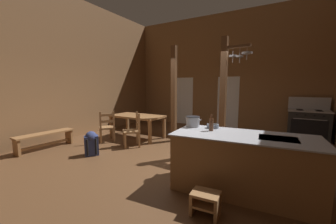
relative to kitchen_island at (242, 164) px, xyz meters
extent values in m
cube|color=brown|center=(-1.78, 0.75, -0.51)|extent=(8.14, 9.17, 0.10)
cube|color=brown|center=(-1.78, 5.00, 1.79)|extent=(8.14, 0.14, 4.50)
cube|color=brown|center=(-5.52, 0.75, 1.79)|extent=(0.14, 9.17, 4.50)
cube|color=white|center=(-3.43, 4.92, 0.56)|extent=(1.00, 0.01, 2.05)
cube|color=white|center=(-1.42, 4.92, 0.56)|extent=(0.84, 0.01, 2.05)
cube|color=olive|center=(0.00, 0.00, -0.01)|extent=(2.16, 1.05, 0.90)
cube|color=#A8AAB2|center=(0.00, 0.00, 0.45)|extent=(2.22, 1.11, 0.02)
cube|color=black|center=(0.47, 0.03, 0.46)|extent=(0.55, 0.44, 0.00)
cube|color=black|center=(-0.03, 0.43, -0.41)|extent=(1.99, 0.18, 0.10)
cube|color=#282828|center=(1.22, 4.37, -0.01)|extent=(1.11, 0.78, 0.90)
cube|color=black|center=(1.22, 3.98, -0.04)|extent=(0.94, 0.02, 0.52)
cylinder|color=#A8AAB2|center=(1.22, 3.96, 0.24)|extent=(0.83, 0.04, 0.02)
cube|color=#A8AAB2|center=(1.22, 4.37, 0.45)|extent=(1.15, 0.82, 0.03)
cube|color=#A8AAB2|center=(1.23, 4.73, 0.66)|extent=(1.14, 0.06, 0.40)
cylinder|color=black|center=(1.47, 4.21, 0.47)|extent=(0.20, 0.20, 0.01)
cylinder|color=black|center=(0.97, 4.22, 0.47)|extent=(0.20, 0.20, 0.01)
cylinder|color=black|center=(1.47, 4.51, 0.47)|extent=(0.20, 0.20, 0.01)
cylinder|color=black|center=(0.98, 4.52, 0.47)|extent=(0.20, 0.20, 0.01)
cylinder|color=black|center=(1.55, 3.96, 0.36)|extent=(0.04, 0.03, 0.04)
cylinder|color=black|center=(1.33, 3.96, 0.36)|extent=(0.04, 0.03, 0.04)
cylinder|color=black|center=(1.11, 3.97, 0.36)|extent=(0.04, 0.03, 0.04)
cylinder|color=black|center=(0.89, 3.97, 0.36)|extent=(0.04, 0.03, 0.04)
cube|color=brown|center=(-0.80, 1.75, 0.97)|extent=(0.15, 0.15, 2.85)
cube|color=brown|center=(-0.53, 1.74, 2.13)|extent=(0.67, 0.11, 0.06)
cylinder|color=#A8AAB2|center=(-0.60, 1.74, 2.03)|extent=(0.01, 0.01, 0.19)
cylinder|color=#A8AAB2|center=(-0.60, 1.74, 1.92)|extent=(0.18, 0.18, 0.04)
cylinder|color=#A8AAB2|center=(-0.60, 1.74, 1.84)|extent=(0.02, 0.02, 0.14)
cylinder|color=#A8AAB2|center=(-0.44, 1.73, 2.03)|extent=(0.01, 0.01, 0.21)
cylinder|color=#A8AAB2|center=(-0.44, 1.73, 1.90)|extent=(0.18, 0.18, 0.04)
cylinder|color=#A8AAB2|center=(-0.44, 1.73, 1.82)|extent=(0.02, 0.02, 0.14)
cylinder|color=#A8AAB2|center=(-0.28, 1.73, 2.06)|extent=(0.01, 0.01, 0.15)
cylinder|color=#A8AAB2|center=(-0.28, 1.73, 1.96)|extent=(0.24, 0.24, 0.04)
cylinder|color=#A8AAB2|center=(-0.28, 1.73, 1.88)|extent=(0.02, 0.02, 0.14)
cube|color=brown|center=(-2.36, 2.11, 0.97)|extent=(0.14, 0.14, 2.85)
cube|color=#9E7044|center=(-0.30, -0.85, -0.18)|extent=(0.38, 0.30, 0.04)
cube|color=#9E7044|center=(-0.46, -0.86, -0.33)|extent=(0.06, 0.28, 0.26)
cube|color=#9E7044|center=(-0.14, -0.84, -0.33)|extent=(0.06, 0.28, 0.26)
cube|color=#9E7044|center=(-0.30, -0.85, -0.33)|extent=(0.34, 0.30, 0.03)
cube|color=olive|center=(-3.59, 1.88, 0.25)|extent=(1.72, 0.94, 0.06)
cube|color=olive|center=(-4.37, 2.29, -0.12)|extent=(0.08, 0.08, 0.68)
cube|color=olive|center=(-2.79, 2.25, -0.12)|extent=(0.08, 0.08, 0.68)
cube|color=olive|center=(-4.39, 1.51, -0.12)|extent=(0.08, 0.08, 0.68)
cube|color=olive|center=(-2.81, 1.47, -0.12)|extent=(0.08, 0.08, 0.68)
cube|color=#9E7044|center=(-4.10, 1.05, -0.03)|extent=(0.62, 0.62, 0.04)
cube|color=#9E7044|center=(-4.37, 1.02, -0.26)|extent=(0.07, 0.07, 0.41)
cube|color=#9E7044|center=(-4.12, 1.32, -0.26)|extent=(0.07, 0.07, 0.41)
cube|color=#9E7044|center=(-4.07, 0.78, 0.01)|extent=(0.07, 0.07, 0.95)
cube|color=#9E7044|center=(-3.83, 1.08, 0.01)|extent=(0.07, 0.07, 0.95)
cube|color=#9E7044|center=(-3.95, 0.93, 0.38)|extent=(0.27, 0.32, 0.07)
cube|color=#9E7044|center=(-3.95, 0.93, 0.19)|extent=(0.27, 0.32, 0.07)
cube|color=#9E7044|center=(-3.12, 1.02, -0.03)|extent=(0.62, 0.62, 0.04)
cube|color=#9E7044|center=(-3.11, 0.75, -0.26)|extent=(0.07, 0.07, 0.41)
cube|color=#9E7044|center=(-3.39, 1.01, -0.26)|extent=(0.07, 0.07, 0.41)
cube|color=#9E7044|center=(-2.85, 1.03, 0.01)|extent=(0.07, 0.07, 0.95)
cube|color=#9E7044|center=(-3.13, 1.29, 0.01)|extent=(0.07, 0.07, 0.95)
cube|color=#9E7044|center=(-2.99, 1.16, 0.38)|extent=(0.30, 0.28, 0.07)
cube|color=#9E7044|center=(-2.99, 1.16, 0.19)|extent=(0.30, 0.28, 0.07)
cube|color=olive|center=(-4.98, -0.31, -0.04)|extent=(0.44, 1.46, 0.04)
cube|color=olive|center=(-5.02, -0.97, -0.26)|extent=(0.31, 0.08, 0.40)
cube|color=olive|center=(-4.94, 0.35, -0.26)|extent=(0.31, 0.08, 0.40)
cube|color=olive|center=(-4.98, -0.31, -0.34)|extent=(0.13, 1.25, 0.06)
cube|color=navy|center=(-3.49, -0.03, -0.22)|extent=(0.37, 0.39, 0.48)
cube|color=navy|center=(-3.60, 0.04, -0.29)|extent=(0.18, 0.22, 0.17)
cylinder|color=black|center=(-3.45, -0.18, -0.22)|extent=(0.06, 0.06, 0.38)
cylinder|color=black|center=(-3.33, -0.03, -0.22)|extent=(0.06, 0.06, 0.38)
sphere|color=navy|center=(-3.49, -0.03, 0.00)|extent=(0.38, 0.38, 0.27)
cylinder|color=#A8AAB2|center=(-0.94, 0.21, 0.56)|extent=(0.25, 0.25, 0.19)
cylinder|color=black|center=(-0.94, 0.21, 0.65)|extent=(0.26, 0.26, 0.01)
cylinder|color=#A8AAB2|center=(-1.08, 0.21, 0.60)|extent=(0.05, 0.02, 0.02)
cylinder|color=#A8AAB2|center=(-0.80, 0.21, 0.60)|extent=(0.05, 0.02, 0.02)
cylinder|color=slate|center=(-0.58, 0.27, 0.50)|extent=(0.21, 0.21, 0.07)
cylinder|color=black|center=(-0.58, 0.27, 0.54)|extent=(0.17, 0.17, 0.00)
cylinder|color=#56331E|center=(-0.54, 0.04, 0.57)|extent=(0.07, 0.07, 0.21)
cylinder|color=#56331E|center=(-0.54, 0.04, 0.71)|extent=(0.03, 0.03, 0.07)
camera|label=1|loc=(0.50, -3.24, 1.22)|focal=21.54mm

